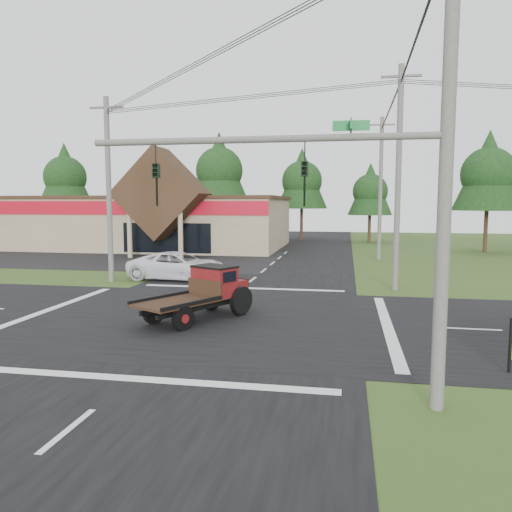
# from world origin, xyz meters

# --- Properties ---
(ground) EXTENTS (120.00, 120.00, 0.00)m
(ground) POSITION_xyz_m (0.00, 0.00, 0.00)
(ground) COLOR #364D1B
(ground) RESTS_ON ground
(road_ns) EXTENTS (12.00, 120.00, 0.02)m
(road_ns) POSITION_xyz_m (0.00, 0.00, 0.01)
(road_ns) COLOR black
(road_ns) RESTS_ON ground
(road_ew) EXTENTS (120.00, 12.00, 0.02)m
(road_ew) POSITION_xyz_m (0.00, 0.00, 0.01)
(road_ew) COLOR black
(road_ew) RESTS_ON ground
(parking_apron) EXTENTS (28.00, 14.00, 0.02)m
(parking_apron) POSITION_xyz_m (-14.00, 19.00, 0.01)
(parking_apron) COLOR black
(parking_apron) RESTS_ON ground
(cvs_building) EXTENTS (30.40, 18.20, 9.19)m
(cvs_building) POSITION_xyz_m (-15.70, 29.57, 2.78)
(cvs_building) COLOR gray
(cvs_building) RESTS_ON ground
(traffic_signal_mast) EXTENTS (8.12, 0.24, 7.00)m
(traffic_signal_mast) POSITION_xyz_m (5.82, -7.50, 4.43)
(traffic_signal_mast) COLOR #595651
(traffic_signal_mast) RESTS_ON ground
(utility_pole_nr) EXTENTS (2.00, 0.30, 11.00)m
(utility_pole_nr) POSITION_xyz_m (7.50, -7.50, 5.64)
(utility_pole_nr) COLOR #595651
(utility_pole_nr) RESTS_ON ground
(utility_pole_nw) EXTENTS (2.00, 0.30, 10.50)m
(utility_pole_nw) POSITION_xyz_m (-8.00, 8.00, 5.39)
(utility_pole_nw) COLOR #595651
(utility_pole_nw) RESTS_ON ground
(utility_pole_ne) EXTENTS (2.00, 0.30, 11.50)m
(utility_pole_ne) POSITION_xyz_m (8.00, 8.00, 5.89)
(utility_pole_ne) COLOR #595651
(utility_pole_ne) RESTS_ON ground
(utility_pole_n) EXTENTS (2.00, 0.30, 11.20)m
(utility_pole_n) POSITION_xyz_m (8.00, 22.00, 5.74)
(utility_pole_n) COLOR #595651
(utility_pole_n) RESTS_ON ground
(tree_row_a) EXTENTS (6.72, 6.72, 12.12)m
(tree_row_a) POSITION_xyz_m (-30.00, 40.00, 8.05)
(tree_row_a) COLOR #332316
(tree_row_a) RESTS_ON ground
(tree_row_b) EXTENTS (5.60, 5.60, 10.10)m
(tree_row_b) POSITION_xyz_m (-20.00, 42.00, 6.70)
(tree_row_b) COLOR #332316
(tree_row_b) RESTS_ON ground
(tree_row_c) EXTENTS (7.28, 7.28, 13.13)m
(tree_row_c) POSITION_xyz_m (-10.00, 41.00, 8.72)
(tree_row_c) COLOR #332316
(tree_row_c) RESTS_ON ground
(tree_row_d) EXTENTS (6.16, 6.16, 11.11)m
(tree_row_d) POSITION_xyz_m (0.00, 42.00, 7.38)
(tree_row_d) COLOR #332316
(tree_row_d) RESTS_ON ground
(tree_row_e) EXTENTS (5.04, 5.04, 9.09)m
(tree_row_e) POSITION_xyz_m (8.00, 40.00, 6.03)
(tree_row_e) COLOR #332316
(tree_row_e) RESTS_ON ground
(tree_side_ne) EXTENTS (6.16, 6.16, 11.11)m
(tree_side_ne) POSITION_xyz_m (18.00, 30.00, 7.38)
(tree_side_ne) COLOR #332316
(tree_side_ne) RESTS_ON ground
(antique_flatbed_truck) EXTENTS (4.11, 5.29, 2.09)m
(antique_flatbed_truck) POSITION_xyz_m (-0.26, -0.36, 1.05)
(antique_flatbed_truck) COLOR #540C11
(antique_flatbed_truck) RESTS_ON ground
(white_pickup) EXTENTS (6.16, 3.21, 1.66)m
(white_pickup) POSITION_xyz_m (-4.34, 9.31, 0.83)
(white_pickup) COLOR white
(white_pickup) RESTS_ON ground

